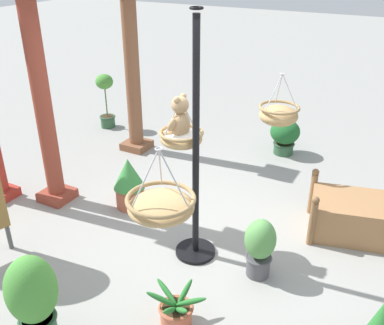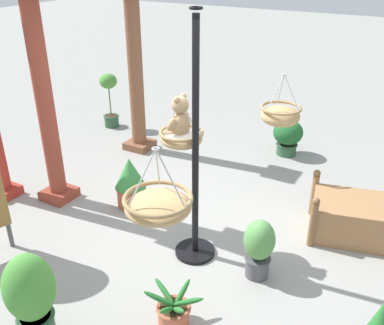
{
  "view_description": "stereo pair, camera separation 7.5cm",
  "coord_description": "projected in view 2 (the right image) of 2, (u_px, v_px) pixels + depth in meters",
  "views": [
    {
      "loc": [
        -3.61,
        -1.87,
        3.05
      ],
      "look_at": [
        -0.03,
        0.07,
        1.0
      ],
      "focal_mm": 40.34,
      "sensor_mm": 36.0,
      "label": 1
    },
    {
      "loc": [
        -3.57,
        -1.94,
        3.05
      ],
      "look_at": [
        -0.03,
        0.07,
        1.0
      ],
      "focal_mm": 40.34,
      "sensor_mm": 36.0,
      "label": 2
    }
  ],
  "objects": [
    {
      "name": "hanging_basket_right_low",
      "position": [
        280.0,
        115.0,
        5.33
      ],
      "size": [
        0.51,
        0.51,
        0.65
      ],
      "color": "tan"
    },
    {
      "name": "hanging_basket_with_teddy",
      "position": [
        181.0,
        137.0,
        4.45
      ],
      "size": [
        0.46,
        0.46,
        0.52
      ],
      "color": "tan"
    },
    {
      "name": "teddy_bear",
      "position": [
        179.0,
        119.0,
        4.37
      ],
      "size": [
        0.32,
        0.29,
        0.46
      ],
      "color": "tan"
    },
    {
      "name": "wooden_planter_box",
      "position": [
        351.0,
        216.0,
        5.0
      ],
      "size": [
        0.95,
        1.09,
        0.62
      ],
      "color": "#9E7047",
      "rests_on": "ground"
    },
    {
      "name": "display_pole_central",
      "position": [
        195.0,
        188.0,
        4.43
      ],
      "size": [
        0.44,
        0.44,
        2.6
      ],
      "color": "black",
      "rests_on": "ground"
    },
    {
      "name": "greenhouse_pillar_right",
      "position": [
        45.0,
        103.0,
        5.25
      ],
      "size": [
        0.42,
        0.42,
        2.78
      ],
      "color": "brown",
      "rests_on": "ground"
    },
    {
      "name": "hanging_basket_left_high",
      "position": [
        158.0,
        205.0,
        3.35
      ],
      "size": [
        0.55,
        0.55,
        0.58
      ],
      "color": "tan"
    },
    {
      "name": "ground_plane",
      "position": [
        198.0,
        240.0,
        5.0
      ],
      "size": [
        40.0,
        40.0,
        0.0
      ],
      "primitive_type": "plane",
      "color": "gray"
    },
    {
      "name": "potted_plant_tall_leafy",
      "position": [
        173.0,
        311.0,
        3.84
      ],
      "size": [
        0.5,
        0.54,
        0.37
      ],
      "color": "#BC6042",
      "rests_on": "ground"
    },
    {
      "name": "potted_plant_small_succulent",
      "position": [
        31.0,
        295.0,
        3.56
      ],
      "size": [
        0.42,
        0.42,
        0.87
      ],
      "color": "#2D5638",
      "rests_on": "ground"
    },
    {
      "name": "potted_plant_flowering_red",
      "position": [
        130.0,
        182.0,
        5.52
      ],
      "size": [
        0.4,
        0.4,
        0.68
      ],
      "color": "#AD563D",
      "rests_on": "ground"
    },
    {
      "name": "potted_plant_bushy_green",
      "position": [
        110.0,
        97.0,
        7.93
      ],
      "size": [
        0.32,
        0.32,
        1.01
      ],
      "color": "#2D5638",
      "rests_on": "ground"
    },
    {
      "name": "potted_plant_broad_leaf",
      "position": [
        259.0,
        247.0,
        4.32
      ],
      "size": [
        0.32,
        0.32,
        0.66
      ],
      "color": "#4C4C51",
      "rests_on": "ground"
    },
    {
      "name": "potted_plant_fern_front",
      "position": [
        288.0,
        136.0,
        6.94
      ],
      "size": [
        0.48,
        0.48,
        0.58
      ],
      "color": "#2D5638",
      "rests_on": "ground"
    },
    {
      "name": "greenhouse_pillar_far_back",
      "position": [
        136.0,
        74.0,
        6.73
      ],
      "size": [
        0.44,
        0.44,
        2.65
      ],
      "color": "brown",
      "rests_on": "ground"
    }
  ]
}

